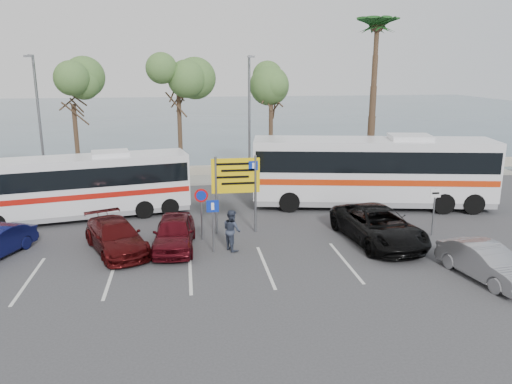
{
  "coord_description": "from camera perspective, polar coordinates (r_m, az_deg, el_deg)",
  "views": [
    {
      "loc": [
        -1.25,
        -18.71,
        7.56
      ],
      "look_at": [
        1.9,
        3.0,
        1.96
      ],
      "focal_mm": 35.0,
      "sensor_mm": 36.0,
      "label": 1
    }
  ],
  "objects": [
    {
      "name": "coach_bus_left",
      "position": [
        26.45,
        -19.55,
        0.37
      ],
      "size": [
        11.01,
        4.39,
        3.36
      ],
      "color": "silver",
      "rests_on": "ground"
    },
    {
      "name": "sea",
      "position": [
        79.09,
        -7.4,
        8.73
      ],
      "size": [
        140.0,
        140.0,
        0.0
      ],
      "primitive_type": "plane",
      "color": "#3A525D",
      "rests_on": "ground"
    },
    {
      "name": "pedestrian_far",
      "position": [
        20.9,
        -2.78,
        -4.35
      ],
      "size": [
        0.96,
        1.05,
        1.74
      ],
      "primitive_type": "imported",
      "rotation": [
        0.0,
        0.0,
        2.01
      ],
      "color": "#32394B",
      "rests_on": "ground"
    },
    {
      "name": "car_silver_b",
      "position": [
        20.01,
        24.79,
        -7.29
      ],
      "size": [
        2.12,
        4.09,
        1.29
      ],
      "primitive_type": "imported",
      "rotation": [
        0.0,
        0.0,
        0.2
      ],
      "color": "gray",
      "rests_on": "ground"
    },
    {
      "name": "tree_left",
      "position": [
        33.44,
        -20.27,
        10.8
      ],
      "size": [
        3.2,
        3.2,
        7.2
      ],
      "color": "#382619",
      "rests_on": "kerb_strip"
    },
    {
      "name": "car_red",
      "position": [
        21.35,
        -9.32,
        -4.6
      ],
      "size": [
        1.91,
        4.22,
        1.41
      ],
      "primitive_type": "imported",
      "rotation": [
        0.0,
        0.0,
        -0.06
      ],
      "color": "#4E0B13",
      "rests_on": "ground"
    },
    {
      "name": "sign_parking",
      "position": [
        20.46,
        -4.95,
        -3.04
      ],
      "size": [
        0.5,
        0.07,
        2.25
      ],
      "color": "slate",
      "rests_on": "ground"
    },
    {
      "name": "seawall",
      "position": [
        35.49,
        -6.07,
        2.44
      ],
      "size": [
        48.0,
        0.8,
        0.6
      ],
      "primitive_type": "cube",
      "color": "#9F957F",
      "rests_on": "ground"
    },
    {
      "name": "street_lamp_right",
      "position": [
        32.65,
        -0.76,
        9.12
      ],
      "size": [
        0.45,
        1.15,
        8.01
      ],
      "color": "slate",
      "rests_on": "kerb_strip"
    },
    {
      "name": "sign_no_stop",
      "position": [
        21.94,
        -6.25,
        -1.59
      ],
      "size": [
        0.6,
        0.08,
        2.35
      ],
      "color": "slate",
      "rests_on": "ground"
    },
    {
      "name": "ground",
      "position": [
        20.22,
        -4.15,
        -7.66
      ],
      "size": [
        120.0,
        120.0,
        0.0
      ],
      "primitive_type": "plane",
      "color": "#37373A",
      "rests_on": "ground"
    },
    {
      "name": "car_maroon",
      "position": [
        21.56,
        -15.72,
        -4.92
      ],
      "size": [
        3.41,
        4.84,
        1.3
      ],
      "primitive_type": "imported",
      "rotation": [
        0.0,
        0.0,
        0.39
      ],
      "color": "#440B0C",
      "rests_on": "ground"
    },
    {
      "name": "tree_mid",
      "position": [
        32.73,
        -8.91,
        12.58
      ],
      "size": [
        3.2,
        3.2,
        8.0
      ],
      "color": "#382619",
      "rests_on": "kerb_strip"
    },
    {
      "name": "coach_bus_right",
      "position": [
        27.72,
        13.09,
        2.05
      ],
      "size": [
        13.02,
        5.02,
        3.97
      ],
      "color": "silver",
      "rests_on": "ground"
    },
    {
      "name": "lane_markings",
      "position": [
        19.26,
        -7.35,
        -8.9
      ],
      "size": [
        12.02,
        4.2,
        0.01
      ],
      "primitive_type": null,
      "color": "silver",
      "rests_on": "ground"
    },
    {
      "name": "kerb_strip",
      "position": [
        33.58,
        -5.92,
        1.37
      ],
      "size": [
        44.0,
        2.4,
        0.15
      ],
      "primitive_type": "cube",
      "color": "gray",
      "rests_on": "ground"
    },
    {
      "name": "direction_sign",
      "position": [
        22.62,
        -2.32,
        1.21
      ],
      "size": [
        2.2,
        0.12,
        3.6
      ],
      "color": "slate",
      "rests_on": "ground"
    },
    {
      "name": "tree_right",
      "position": [
        33.24,
        1.74,
        11.92
      ],
      "size": [
        3.2,
        3.2,
        7.4
      ],
      "color": "#382619",
      "rests_on": "kerb_strip"
    },
    {
      "name": "sign_taxi",
      "position": [
        23.84,
        19.7,
        -1.45
      ],
      "size": [
        0.5,
        0.07,
        2.2
      ],
      "color": "slate",
      "rests_on": "ground"
    },
    {
      "name": "street_lamp_left",
      "position": [
        33.53,
        -23.6,
        8.08
      ],
      "size": [
        0.45,
        1.15,
        8.01
      ],
      "color": "slate",
      "rests_on": "kerb_strip"
    },
    {
      "name": "palm_tree",
      "position": [
        35.19,
        13.66,
        17.71
      ],
      "size": [
        4.8,
        4.8,
        11.2
      ],
      "color": "#382619",
      "rests_on": "kerb_strip"
    },
    {
      "name": "suv_black",
      "position": [
        22.42,
        13.79,
        -3.74
      ],
      "size": [
        3.13,
        5.75,
        1.53
      ],
      "primitive_type": "imported",
      "rotation": [
        0.0,
        0.0,
        0.11
      ],
      "color": "black",
      "rests_on": "ground"
    }
  ]
}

